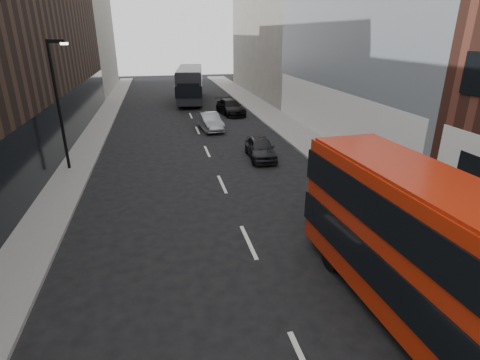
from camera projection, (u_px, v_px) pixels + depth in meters
sidewalk_right at (288, 128)px, 31.21m from camera, size 3.00×80.00×0.15m
sidewalk_left at (93, 138)px, 28.15m from camera, size 2.00×80.00×0.15m
building_victorian at (271, 14)px, 45.73m from camera, size 6.50×24.00×21.00m
building_left_mid at (43, 39)px, 29.47m from camera, size 5.00×24.00×14.00m
building_left_far at (88, 41)px, 49.65m from camera, size 5.00×20.00×13.00m
street_lamp at (59, 98)px, 20.24m from camera, size 1.06×0.22×7.00m
red_bus at (439, 258)px, 9.15m from camera, size 2.94×10.40×4.16m
grey_bus at (190, 83)px, 43.08m from camera, size 4.12×11.90×3.77m
car_a at (260, 148)px, 23.62m from camera, size 1.83×4.03×1.34m
car_b at (210, 122)px, 30.62m from camera, size 1.95×4.31×1.37m
car_c at (230, 107)px, 36.52m from camera, size 2.57×5.02×1.39m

